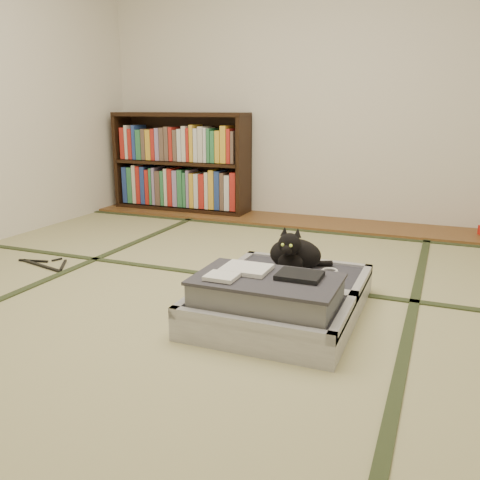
% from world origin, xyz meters
% --- Properties ---
extents(floor, '(4.50, 4.50, 0.00)m').
position_xyz_m(floor, '(0.00, 0.00, 0.00)').
color(floor, tan).
rests_on(floor, ground).
extents(wood_strip, '(4.00, 0.50, 0.02)m').
position_xyz_m(wood_strip, '(0.00, 2.00, 0.01)').
color(wood_strip, brown).
rests_on(wood_strip, ground).
extents(tatami_borders, '(4.00, 4.50, 0.01)m').
position_xyz_m(tatami_borders, '(0.00, 0.49, 0.00)').
color(tatami_borders, '#2D381E').
rests_on(tatami_borders, ground).
extents(bookcase, '(1.32, 0.30, 0.92)m').
position_xyz_m(bookcase, '(-1.26, 2.07, 0.45)').
color(bookcase, black).
rests_on(bookcase, wood_strip).
extents(suitcase, '(0.71, 0.95, 0.28)m').
position_xyz_m(suitcase, '(0.41, -0.04, 0.10)').
color(suitcase, '#B4B4B9').
rests_on(suitcase, floor).
extents(cat, '(0.32, 0.32, 0.26)m').
position_xyz_m(cat, '(0.39, 0.25, 0.23)').
color(cat, black).
rests_on(cat, suitcase).
extents(cable_coil, '(0.10, 0.10, 0.02)m').
position_xyz_m(cable_coil, '(0.57, 0.29, 0.15)').
color(cable_coil, white).
rests_on(cable_coil, suitcase).
extents(hanger, '(0.42, 0.24, 0.01)m').
position_xyz_m(hanger, '(-1.22, 0.18, 0.01)').
color(hanger, black).
rests_on(hanger, floor).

